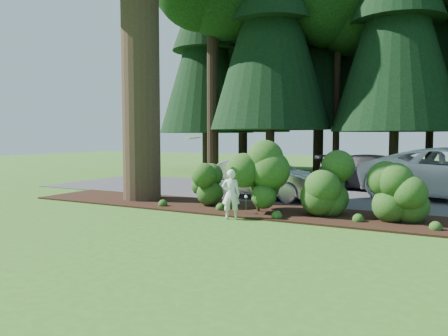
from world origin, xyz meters
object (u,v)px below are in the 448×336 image
car_dark_suv (380,173)px  child (231,194)px  frisbee (192,138)px  car_silver_wagon (264,178)px

car_dark_suv → child: car_dark_suv is taller
child → frisbee: (-1.10, -0.09, 1.45)m
car_silver_wagon → child: bearing=-164.4°
car_silver_wagon → car_dark_suv: (3.19, 3.95, 0.01)m
frisbee → car_dark_suv: bearing=65.2°
car_silver_wagon → car_dark_suv: bearing=-33.3°
car_silver_wagon → frisbee: 4.14m
car_dark_suv → frisbee: size_ratio=10.79×
car_silver_wagon → child: car_silver_wagon is taller
car_silver_wagon → frisbee: size_ratio=9.41×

